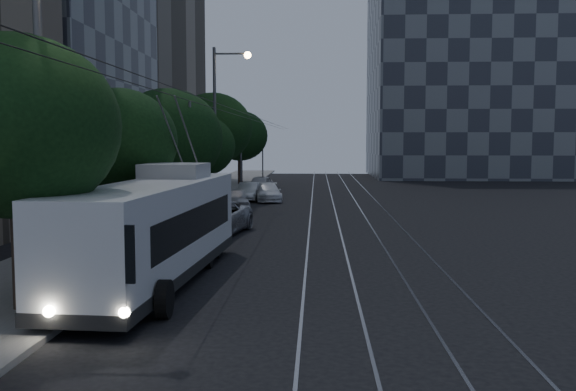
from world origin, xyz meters
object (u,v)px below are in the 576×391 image
(pickup_silver, at_px, (213,218))
(car_white_a, at_px, (234,199))
(car_white_c, at_px, (248,192))
(streetlamp_near, at_px, (56,91))
(trolleybus, at_px, (156,230))
(streetlamp_far, at_px, (221,111))
(car_white_d, at_px, (260,185))
(car_white_b, at_px, (268,193))

(pickup_silver, height_order, car_white_a, pickup_silver)
(car_white_c, bearing_deg, pickup_silver, -88.84)
(car_white_a, relative_size, streetlamp_near, 0.46)
(trolleybus, xyz_separation_m, streetlamp_far, (-1.28, 21.73, 4.41))
(car_white_c, height_order, car_white_d, car_white_d)
(car_white_a, height_order, streetlamp_near, streetlamp_near)
(car_white_c, xyz_separation_m, streetlamp_near, (-1.27, -29.58, 4.73))
(trolleybus, distance_m, car_white_a, 19.52)
(streetlamp_far, bearing_deg, streetlamp_near, -90.06)
(trolleybus, height_order, car_white_c, trolleybus)
(car_white_a, bearing_deg, car_white_c, 76.17)
(streetlamp_far, bearing_deg, pickup_silver, -83.37)
(car_white_d, relative_size, streetlamp_near, 0.48)
(pickup_silver, height_order, car_white_c, pickup_silver)
(car_white_b, bearing_deg, trolleybus, -100.59)
(trolleybus, xyz_separation_m, pickup_silver, (0.13, 9.64, -0.84))
(streetlamp_near, bearing_deg, car_white_c, 87.54)
(car_white_a, height_order, car_white_c, car_white_a)
(car_white_b, xyz_separation_m, car_white_c, (-1.43, 0.50, 0.02))
(trolleybus, height_order, streetlamp_near, streetlamp_near)
(pickup_silver, distance_m, streetlamp_near, 14.24)
(trolleybus, xyz_separation_m, car_white_d, (0.34, 31.03, -0.87))
(car_white_b, bearing_deg, pickup_silver, -102.06)
(car_white_b, xyz_separation_m, streetlamp_far, (-2.68, -3.59, 5.40))
(pickup_silver, bearing_deg, streetlamp_far, 105.59)
(car_white_b, height_order, car_white_c, car_white_c)
(pickup_silver, bearing_deg, car_white_c, 99.53)
(trolleybus, distance_m, car_white_b, 25.38)
(streetlamp_far, bearing_deg, trolleybus, -86.64)
(car_white_b, height_order, car_white_d, car_white_d)
(trolleybus, relative_size, streetlamp_near, 1.32)
(car_white_c, relative_size, car_white_d, 0.89)
(pickup_silver, xyz_separation_m, streetlamp_near, (-1.43, -13.40, 4.61))
(pickup_silver, relative_size, car_white_d, 1.27)
(streetlamp_near, bearing_deg, streetlamp_far, 89.94)
(car_white_b, bearing_deg, car_white_d, 93.09)
(car_white_d, bearing_deg, pickup_silver, -86.19)
(streetlamp_far, bearing_deg, car_white_d, 80.14)
(car_white_c, distance_m, streetlamp_near, 29.99)
(trolleybus, bearing_deg, car_white_b, 90.38)
(car_white_d, height_order, streetlamp_near, streetlamp_near)
(pickup_silver, relative_size, streetlamp_far, 0.54)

